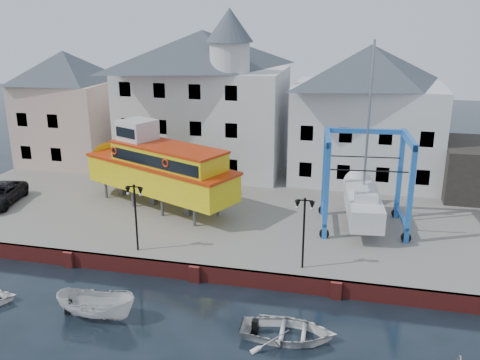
# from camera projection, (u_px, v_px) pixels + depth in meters

# --- Properties ---
(ground) EXTENTS (140.00, 140.00, 0.00)m
(ground) POSITION_uv_depth(u_px,v_px,m) (195.00, 281.00, 30.75)
(ground) COLOR black
(ground) RESTS_ON ground
(hardstanding) EXTENTS (44.00, 22.00, 1.00)m
(hardstanding) POSITION_uv_depth(u_px,v_px,m) (239.00, 207.00, 40.78)
(hardstanding) COLOR slate
(hardstanding) RESTS_ON ground
(quay_wall) EXTENTS (44.00, 0.47, 1.00)m
(quay_wall) POSITION_uv_depth(u_px,v_px,m) (196.00, 273.00, 30.70)
(quay_wall) COLOR maroon
(quay_wall) RESTS_ON ground
(building_pink) EXTENTS (8.00, 7.00, 10.30)m
(building_pink) POSITION_uv_depth(u_px,v_px,m) (68.00, 108.00, 49.44)
(building_pink) COLOR #CDAE9A
(building_pink) RESTS_ON hardstanding
(building_white_main) EXTENTS (14.00, 8.30, 14.00)m
(building_white_main) POSITION_uv_depth(u_px,v_px,m) (205.00, 99.00, 46.56)
(building_white_main) COLOR silver
(building_white_main) RESTS_ON hardstanding
(building_white_right) EXTENTS (12.00, 8.00, 11.20)m
(building_white_right) POSITION_uv_depth(u_px,v_px,m) (367.00, 114.00, 44.32)
(building_white_right) COLOR silver
(building_white_right) RESTS_ON hardstanding
(lamp_post_left) EXTENTS (1.12, 0.32, 4.20)m
(lamp_post_left) POSITION_uv_depth(u_px,v_px,m) (135.00, 201.00, 31.45)
(lamp_post_left) COLOR black
(lamp_post_left) RESTS_ON hardstanding
(lamp_post_right) EXTENTS (1.12, 0.32, 4.20)m
(lamp_post_right) POSITION_uv_depth(u_px,v_px,m) (304.00, 215.00, 29.26)
(lamp_post_right) COLOR black
(lamp_post_right) RESTS_ON hardstanding
(tour_boat) EXTENTS (14.40, 8.96, 6.21)m
(tour_boat) POSITION_uv_depth(u_px,v_px,m) (152.00, 167.00, 39.00)
(tour_boat) COLOR #59595E
(tour_boat) RESTS_ON hardstanding
(travel_lift) EXTENTS (6.13, 8.24, 12.19)m
(travel_lift) POSITION_uv_depth(u_px,v_px,m) (363.00, 195.00, 35.80)
(travel_lift) COLOR #2681C6
(travel_lift) RESTS_ON hardstanding
(motorboat_a) EXTENTS (4.28, 1.70, 1.64)m
(motorboat_a) POSITION_uv_depth(u_px,v_px,m) (97.00, 318.00, 27.17)
(motorboat_a) COLOR silver
(motorboat_a) RESTS_ON ground
(motorboat_b) EXTENTS (4.74, 3.49, 0.95)m
(motorboat_b) POSITION_uv_depth(u_px,v_px,m) (288.00, 338.00, 25.50)
(motorboat_b) COLOR silver
(motorboat_b) RESTS_ON ground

